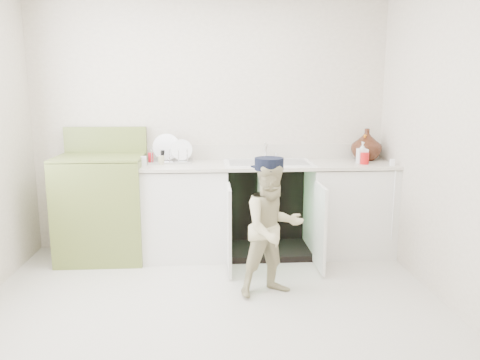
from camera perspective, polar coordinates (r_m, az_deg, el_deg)
name	(u,v)px	position (r m, az deg, el deg)	size (l,w,h in m)	color
ground	(213,309)	(3.58, -3.31, -15.46)	(3.50, 3.50, 0.00)	#BEB6A7
room_shell	(211,140)	(3.23, -3.55, 4.87)	(6.00, 5.50, 1.26)	beige
counter_run	(271,206)	(4.59, 3.75, -3.19)	(2.44, 1.02, 1.21)	silver
avocado_stove	(103,206)	(4.63, -16.40, -3.03)	(0.80, 0.65, 1.24)	olive
repair_worker	(273,227)	(3.64, 4.00, -5.76)	(0.63, 0.90, 1.09)	#C0B78A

